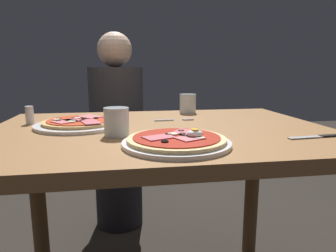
# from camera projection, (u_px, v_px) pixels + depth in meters

# --- Properties ---
(dining_table) EXTENTS (1.17, 0.85, 0.77)m
(dining_table) POSITION_uv_depth(u_px,v_px,m) (161.00, 161.00, 1.08)
(dining_table) COLOR olive
(dining_table) RESTS_ON ground
(pizza_foreground) EXTENTS (0.29, 0.29, 0.05)m
(pizza_foreground) POSITION_uv_depth(u_px,v_px,m) (177.00, 141.00, 0.81)
(pizza_foreground) COLOR white
(pizza_foreground) RESTS_ON dining_table
(pizza_across_left) EXTENTS (0.31, 0.31, 0.03)m
(pizza_across_left) POSITION_uv_depth(u_px,v_px,m) (79.00, 123.00, 1.07)
(pizza_across_left) COLOR white
(pizza_across_left) RESTS_ON dining_table
(water_glass_near) EXTENTS (0.08, 0.08, 0.09)m
(water_glass_near) POSITION_uv_depth(u_px,v_px,m) (188.00, 105.00, 1.40)
(water_glass_near) COLOR silver
(water_glass_near) RESTS_ON dining_table
(water_glass_far) EXTENTS (0.08, 0.08, 0.09)m
(water_glass_far) POSITION_uv_depth(u_px,v_px,m) (117.00, 124.00, 0.93)
(water_glass_far) COLOR silver
(water_glass_far) RESTS_ON dining_table
(fork) EXTENTS (0.16, 0.02, 0.00)m
(fork) POSITION_uv_depth(u_px,v_px,m) (171.00, 120.00, 1.20)
(fork) COLOR silver
(fork) RESTS_ON dining_table
(knife) EXTENTS (0.20, 0.04, 0.01)m
(knife) POSITION_uv_depth(u_px,v_px,m) (322.00, 136.00, 0.91)
(knife) COLOR silver
(knife) RESTS_ON dining_table
(salt_shaker) EXTENTS (0.03, 0.03, 0.07)m
(salt_shaker) POSITION_uv_depth(u_px,v_px,m) (30.00, 115.00, 1.12)
(salt_shaker) COLOR white
(salt_shaker) RESTS_ON dining_table
(diner_person) EXTENTS (0.32, 0.32, 1.18)m
(diner_person) POSITION_uv_depth(u_px,v_px,m) (117.00, 137.00, 1.84)
(diner_person) COLOR black
(diner_person) RESTS_ON ground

